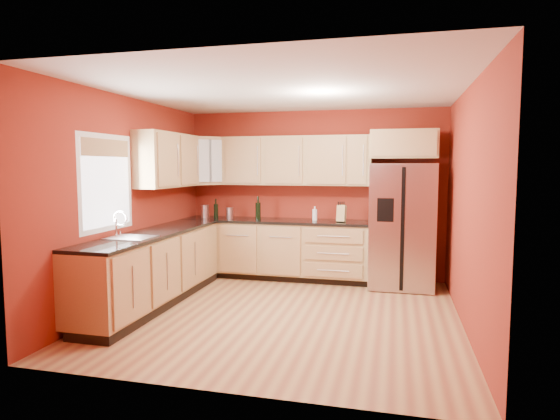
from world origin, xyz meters
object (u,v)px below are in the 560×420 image
refrigerator (402,226)px  canister_left (230,213)px  knife_block (341,214)px  wine_bottle_a (216,208)px  soap_dispenser (315,213)px

refrigerator → canister_left: refrigerator is taller
canister_left → knife_block: knife_block is taller
wine_bottle_a → knife_block: (1.99, -0.02, -0.03)m
refrigerator → wine_bottle_a: refrigerator is taller
refrigerator → wine_bottle_a: size_ratio=5.75×
refrigerator → knife_block: refrigerator is taller
soap_dispenser → canister_left: bearing=-175.7°
refrigerator → knife_block: 0.88m
wine_bottle_a → soap_dispenser: (1.57, 0.08, -0.05)m
refrigerator → soap_dispenser: 1.30m
soap_dispenser → knife_block: bearing=-12.7°
knife_block → soap_dispenser: (-0.42, 0.09, -0.02)m
refrigerator → knife_block: bearing=178.5°
canister_left → soap_dispenser: size_ratio=0.82×
canister_left → soap_dispenser: soap_dispenser is taller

